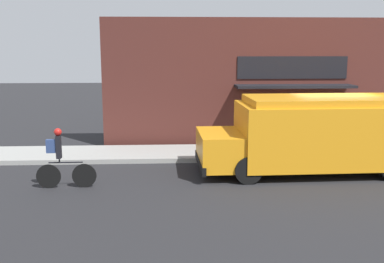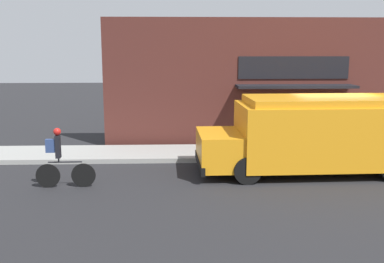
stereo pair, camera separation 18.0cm
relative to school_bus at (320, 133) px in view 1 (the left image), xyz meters
name	(u,v)px [view 1 (the left image)]	position (x,y,z in m)	size (l,w,h in m)	color
ground_plane	(327,161)	(0.74, 1.29, -1.21)	(70.00, 70.00, 0.00)	#232326
sidewalk	(317,152)	(0.74, 2.39, -1.14)	(28.00, 2.20, 0.16)	#999993
storefront	(306,83)	(0.71, 3.87, 1.23)	(15.59, 1.10, 4.87)	#4C231E
school_bus	(320,133)	(0.00, 0.00, 0.00)	(6.85, 2.86, 2.32)	orange
cyclist	(61,159)	(-7.48, -1.19, -0.42)	(1.62, 0.20, 1.65)	black
trash_bin	(322,135)	(1.09, 2.91, -0.65)	(0.53, 0.53, 0.82)	#38383D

